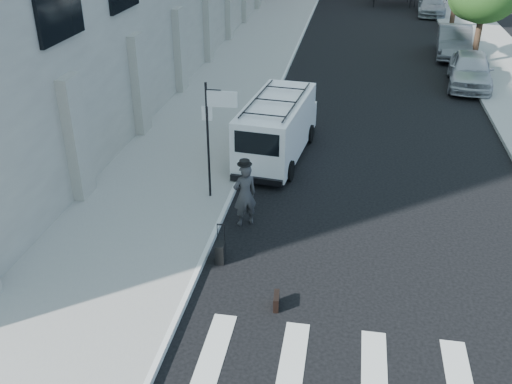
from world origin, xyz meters
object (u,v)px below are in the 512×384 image
at_px(briefcase, 276,301).
at_px(parked_car_a, 470,69).
at_px(parked_car_b, 454,41).
at_px(parked_car_c, 432,5).
at_px(businessman, 245,195).
at_px(cargo_van, 277,127).
at_px(suitcase, 220,252).

bearing_deg(briefcase, parked_car_a, 64.18).
bearing_deg(parked_car_b, parked_car_c, 95.78).
bearing_deg(businessman, parked_car_b, -144.49).
bearing_deg(businessman, parked_car_c, -136.55).
distance_m(briefcase, cargo_van, 8.34).
bearing_deg(parked_car_a, parked_car_c, 96.65).
distance_m(businessman, briefcase, 3.76).
bearing_deg(parked_car_c, businessman, -99.57).
xyz_separation_m(briefcase, suitcase, (-1.63, 1.54, 0.10)).
bearing_deg(parked_car_a, suitcase, -110.75).
bearing_deg(suitcase, businessman, 78.98).
relative_size(parked_car_a, parked_car_c, 1.00).
height_order(parked_car_b, parked_car_c, parked_car_b).
bearing_deg(cargo_van, parked_car_a, 56.80).
height_order(suitcase, parked_car_a, parked_car_a).
height_order(cargo_van, parked_car_c, cargo_van).
xyz_separation_m(suitcase, cargo_van, (0.51, 6.67, 0.81)).
distance_m(briefcase, parked_car_a, 18.96).
height_order(briefcase, cargo_van, cargo_van).
relative_size(cargo_van, parked_car_c, 1.15).
height_order(businessman, suitcase, businessman).
relative_size(suitcase, parked_car_c, 0.21).
bearing_deg(briefcase, cargo_van, 92.82).
relative_size(businessman, suitcase, 1.84).
distance_m(suitcase, parked_car_a, 18.21).
distance_m(suitcase, parked_car_b, 23.46).
relative_size(parked_car_b, parked_car_c, 1.03).
bearing_deg(parked_car_c, briefcase, -96.18).
relative_size(briefcase, suitcase, 0.44).
bearing_deg(businessman, cargo_van, -125.28).
bearing_deg(parked_car_b, parked_car_a, -84.22).
distance_m(cargo_van, parked_car_c, 28.58).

